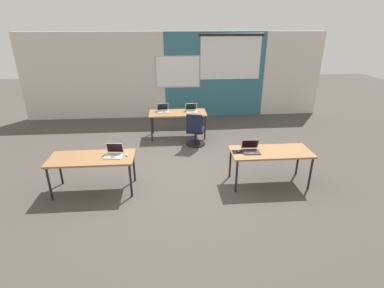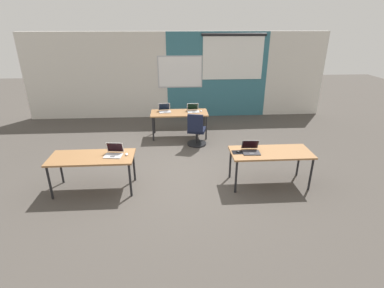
{
  "view_description": "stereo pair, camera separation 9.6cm",
  "coord_description": "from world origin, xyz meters",
  "px_view_note": "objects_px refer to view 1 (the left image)",
  "views": [
    {
      "loc": [
        -0.26,
        -5.77,
        3.13
      ],
      "look_at": [
        0.2,
        -0.25,
        0.78
      ],
      "focal_mm": 27.43,
      "sensor_mm": 36.0,
      "label": 1
    },
    {
      "loc": [
        -0.16,
        -5.78,
        3.13
      ],
      "look_at": [
        0.2,
        -0.25,
        0.78
      ],
      "focal_mm": 27.43,
      "sensor_mm": 36.0,
      "label": 2
    }
  ],
  "objects_px": {
    "mouse_near_right_inner": "(238,151)",
    "mouse_near_left_inner": "(127,155)",
    "desk_near_left": "(92,160)",
    "mouse_far_right": "(200,111)",
    "desk_near_right": "(270,154)",
    "laptop_near_right_inner": "(251,149)",
    "desk_far_center": "(178,114)",
    "chair_far_right": "(195,132)",
    "laptop_near_left_inner": "(114,153)",
    "laptop_far_right": "(192,110)",
    "laptop_far_left": "(163,110)"
  },
  "relations": [
    {
      "from": "desk_far_center",
      "to": "mouse_near_left_inner",
      "type": "height_order",
      "value": "mouse_near_left_inner"
    },
    {
      "from": "laptop_near_left_inner",
      "to": "desk_near_left",
      "type": "bearing_deg",
      "value": -167.27
    },
    {
      "from": "desk_near_left",
      "to": "desk_near_right",
      "type": "distance_m",
      "value": 3.5
    },
    {
      "from": "desk_near_left",
      "to": "desk_near_right",
      "type": "relative_size",
      "value": 1.0
    },
    {
      "from": "laptop_far_left",
      "to": "desk_near_right",
      "type": "bearing_deg",
      "value": -61.69
    },
    {
      "from": "laptop_far_right",
      "to": "laptop_near_right_inner",
      "type": "distance_m",
      "value": 3.0
    },
    {
      "from": "laptop_far_left",
      "to": "laptop_near_left_inner",
      "type": "bearing_deg",
      "value": -116.25
    },
    {
      "from": "desk_near_left",
      "to": "chair_far_right",
      "type": "height_order",
      "value": "chair_far_right"
    },
    {
      "from": "mouse_far_right",
      "to": "laptop_far_left",
      "type": "distance_m",
      "value": 1.03
    },
    {
      "from": "mouse_far_right",
      "to": "laptop_far_right",
      "type": "bearing_deg",
      "value": 174.92
    },
    {
      "from": "desk_near_left",
      "to": "mouse_near_left_inner",
      "type": "relative_size",
      "value": 14.84
    },
    {
      "from": "laptop_far_left",
      "to": "mouse_near_left_inner",
      "type": "relative_size",
      "value": 3.44
    },
    {
      "from": "laptop_far_left",
      "to": "laptop_near_left_inner",
      "type": "height_order",
      "value": "laptop_near_left_inner"
    },
    {
      "from": "chair_far_right",
      "to": "desk_near_right",
      "type": "bearing_deg",
      "value": 136.51
    },
    {
      "from": "desk_near_left",
      "to": "chair_far_right",
      "type": "distance_m",
      "value": 3.03
    },
    {
      "from": "laptop_far_right",
      "to": "mouse_near_left_inner",
      "type": "relative_size",
      "value": 3.26
    },
    {
      "from": "desk_far_center",
      "to": "laptop_near_left_inner",
      "type": "distance_m",
      "value": 3.07
    },
    {
      "from": "mouse_near_left_inner",
      "to": "laptop_near_right_inner",
      "type": "bearing_deg",
      "value": -0.36
    },
    {
      "from": "chair_far_right",
      "to": "desk_near_left",
      "type": "bearing_deg",
      "value": 57.97
    },
    {
      "from": "desk_near_left",
      "to": "laptop_near_right_inner",
      "type": "distance_m",
      "value": 3.1
    },
    {
      "from": "laptop_far_right",
      "to": "mouse_near_right_inner",
      "type": "xyz_separation_m",
      "value": [
        0.68,
        -2.85,
        -0.03
      ]
    },
    {
      "from": "desk_far_center",
      "to": "mouse_near_right_inner",
      "type": "relative_size",
      "value": 14.55
    },
    {
      "from": "desk_near_left",
      "to": "mouse_near_left_inner",
      "type": "xyz_separation_m",
      "value": [
        0.66,
        0.02,
        0.08
      ]
    },
    {
      "from": "desk_near_left",
      "to": "mouse_near_left_inner",
      "type": "height_order",
      "value": "mouse_near_left_inner"
    },
    {
      "from": "desk_near_right",
      "to": "desk_far_center",
      "type": "distance_m",
      "value": 3.3
    },
    {
      "from": "mouse_near_right_inner",
      "to": "laptop_far_left",
      "type": "height_order",
      "value": "laptop_far_left"
    },
    {
      "from": "mouse_near_right_inner",
      "to": "mouse_near_left_inner",
      "type": "height_order",
      "value": "mouse_near_right_inner"
    },
    {
      "from": "desk_far_center",
      "to": "mouse_near_right_inner",
      "type": "distance_m",
      "value": 3.0
    },
    {
      "from": "desk_near_left",
      "to": "mouse_far_right",
      "type": "bearing_deg",
      "value": 50.06
    },
    {
      "from": "laptop_far_right",
      "to": "mouse_far_right",
      "type": "height_order",
      "value": "laptop_far_right"
    },
    {
      "from": "desk_near_right",
      "to": "laptop_near_right_inner",
      "type": "bearing_deg",
      "value": 178.64
    },
    {
      "from": "laptop_near_right_inner",
      "to": "desk_near_left",
      "type": "bearing_deg",
      "value": -177.25
    },
    {
      "from": "desk_far_center",
      "to": "laptop_far_left",
      "type": "xyz_separation_m",
      "value": [
        -0.41,
        0.1,
        0.11
      ]
    },
    {
      "from": "laptop_far_right",
      "to": "laptop_near_right_inner",
      "type": "relative_size",
      "value": 1.02
    },
    {
      "from": "chair_far_right",
      "to": "mouse_near_left_inner",
      "type": "xyz_separation_m",
      "value": [
        -1.52,
        -2.06,
        0.36
      ]
    },
    {
      "from": "mouse_near_right_inner",
      "to": "laptop_far_left",
      "type": "distance_m",
      "value": 3.25
    },
    {
      "from": "laptop_far_left",
      "to": "mouse_near_left_inner",
      "type": "height_order",
      "value": "laptop_far_left"
    },
    {
      "from": "chair_far_right",
      "to": "mouse_near_left_inner",
      "type": "relative_size",
      "value": 8.53
    },
    {
      "from": "desk_near_left",
      "to": "laptop_near_right_inner",
      "type": "xyz_separation_m",
      "value": [
        3.09,
        0.01,
        0.11
      ]
    },
    {
      "from": "chair_far_right",
      "to": "mouse_near_right_inner",
      "type": "distance_m",
      "value": 2.21
    },
    {
      "from": "desk_near_left",
      "to": "laptop_far_right",
      "type": "bearing_deg",
      "value": 53.04
    },
    {
      "from": "laptop_near_right_inner",
      "to": "chair_far_right",
      "type": "bearing_deg",
      "value": 116.31
    },
    {
      "from": "desk_far_center",
      "to": "chair_far_right",
      "type": "bearing_deg",
      "value": -58.87
    },
    {
      "from": "laptop_far_right",
      "to": "laptop_near_right_inner",
      "type": "height_order",
      "value": "laptop_far_right"
    },
    {
      "from": "mouse_near_right_inner",
      "to": "mouse_near_left_inner",
      "type": "relative_size",
      "value": 1.02
    },
    {
      "from": "mouse_near_right_inner",
      "to": "chair_far_right",
      "type": "bearing_deg",
      "value": 107.4
    },
    {
      "from": "laptop_far_right",
      "to": "desk_near_right",
      "type": "bearing_deg",
      "value": -68.56
    },
    {
      "from": "laptop_far_left",
      "to": "chair_far_right",
      "type": "bearing_deg",
      "value": -52.36
    },
    {
      "from": "laptop_near_right_inner",
      "to": "laptop_far_right",
      "type": "bearing_deg",
      "value": 110.98
    },
    {
      "from": "desk_near_left",
      "to": "desk_far_center",
      "type": "height_order",
      "value": "same"
    }
  ]
}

